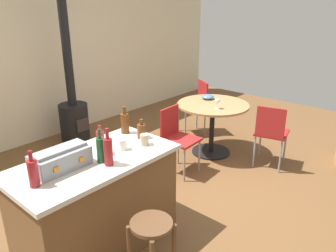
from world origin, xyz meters
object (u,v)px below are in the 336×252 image
(toolbox, at_px, (61,159))
(bottle_4, at_px, (108,151))
(bottle_5, at_px, (101,149))
(wine_glass, at_px, (218,101))
(bottle_1, at_px, (100,137))
(bottle_3, at_px, (125,123))
(serving_bowl, at_px, (208,97))
(kitchen_island, at_px, (98,204))
(bottle_0, at_px, (33,173))
(folding_chair_far, at_px, (196,103))
(dining_table, at_px, (212,116))
(cup_1, at_px, (145,140))
(folding_chair_left, at_px, (177,135))
(wooden_stool, at_px, (152,241))
(cup_2, at_px, (105,150))
(folding_chair_near, at_px, (271,131))
(bottle_2, at_px, (141,131))
(wood_stove, at_px, (73,111))
(cup_0, at_px, (123,144))

(toolbox, height_order, bottle_4, bottle_4)
(bottle_5, xyz_separation_m, wine_glass, (2.17, 0.31, -0.14))
(bottle_1, distance_m, bottle_3, 0.35)
(serving_bowl, bearing_deg, wine_glass, -129.42)
(kitchen_island, relative_size, bottle_0, 5.10)
(folding_chair_far, bearing_deg, dining_table, -126.09)
(folding_chair_far, xyz_separation_m, serving_bowl, (-0.33, -0.46, 0.26))
(serving_bowl, bearing_deg, kitchen_island, -166.95)
(toolbox, bearing_deg, cup_1, -13.00)
(kitchen_island, relative_size, folding_chair_left, 1.65)
(wooden_stool, bearing_deg, dining_table, 24.37)
(cup_2, relative_size, serving_bowl, 0.68)
(folding_chair_near, bearing_deg, toolbox, 169.59)
(cup_2, bearing_deg, folding_chair_near, -10.54)
(folding_chair_near, height_order, folding_chair_left, folding_chair_near)
(toolbox, xyz_separation_m, serving_bowl, (2.74, 0.52, -0.19))
(wine_glass, bearing_deg, folding_chair_left, 162.54)
(folding_chair_left, relative_size, bottle_4, 2.74)
(folding_chair_left, height_order, cup_2, cup_2)
(bottle_0, xyz_separation_m, bottle_3, (1.10, 0.28, -0.00))
(folding_chair_near, bearing_deg, bottle_5, 171.78)
(bottle_3, bearing_deg, folding_chair_near, -19.71)
(dining_table, height_order, bottle_2, bottle_2)
(bottle_1, bearing_deg, wood_stove, 63.16)
(wooden_stool, height_order, cup_2, cup_2)
(cup_1, bearing_deg, bottle_5, 176.89)
(dining_table, relative_size, folding_chair_near, 1.16)
(folding_chair_far, height_order, folding_chair_left, folding_chair_far)
(bottle_0, xyz_separation_m, cup_1, (1.02, -0.08, -0.06))
(bottle_1, height_order, serving_bowl, bottle_1)
(bottle_1, bearing_deg, folding_chair_left, 9.27)
(folding_chair_far, height_order, bottle_2, bottle_2)
(kitchen_island, xyz_separation_m, bottle_0, (-0.54, -0.04, 0.55))
(folding_chair_far, relative_size, cup_0, 8.10)
(bottle_3, height_order, cup_2, bottle_3)
(kitchen_island, relative_size, bottle_1, 7.56)
(bottle_0, xyz_separation_m, bottle_5, (0.55, -0.05, 0.00))
(toolbox, height_order, cup_1, toolbox)
(wine_glass, bearing_deg, toolbox, -176.26)
(toolbox, xyz_separation_m, bottle_4, (0.28, -0.24, 0.04))
(bottle_0, distance_m, cup_1, 1.02)
(folding_chair_far, xyz_separation_m, wood_stove, (-1.56, 1.19, -0.01))
(kitchen_island, distance_m, cup_0, 0.57)
(bottle_5, bearing_deg, folding_chair_near, -8.22)
(bottle_0, distance_m, serving_bowl, 3.08)
(bottle_1, distance_m, bottle_5, 0.35)
(bottle_2, relative_size, cup_2, 1.54)
(cup_0, xyz_separation_m, wine_glass, (1.90, 0.26, -0.08))
(bottle_1, height_order, bottle_2, bottle_2)
(folding_chair_near, distance_m, bottle_0, 3.07)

